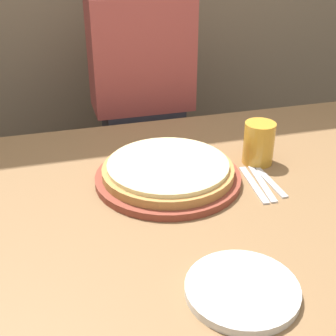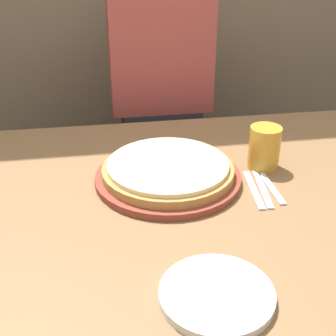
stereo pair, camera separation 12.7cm
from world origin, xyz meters
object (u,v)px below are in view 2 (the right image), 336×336
at_px(diner_person, 160,120).
at_px(fork, 253,189).
at_px(dinner_knife, 263,189).
at_px(pizza_on_board, 168,173).
at_px(beer_glass, 265,146).
at_px(dinner_plate, 217,295).
at_px(spoon, 271,188).

bearing_deg(diner_person, fork, -78.36).
height_order(fork, dinner_knife, same).
bearing_deg(fork, pizza_on_board, 158.35).
xyz_separation_m(beer_glass, fork, (-0.07, -0.12, -0.07)).
xyz_separation_m(pizza_on_board, dinner_plate, (0.02, -0.46, -0.02)).
xyz_separation_m(dinner_plate, diner_person, (0.05, 1.09, -0.09)).
bearing_deg(diner_person, pizza_on_board, -96.33).
bearing_deg(beer_glass, spoon, -97.93).
bearing_deg(spoon, fork, 180.00).
relative_size(dinner_plate, dinner_knife, 1.13).
bearing_deg(dinner_knife, dinner_plate, -120.72).
relative_size(dinner_plate, diner_person, 0.17).
bearing_deg(spoon, diner_person, 105.44).
distance_m(beer_glass, diner_person, 0.65).
distance_m(pizza_on_board, fork, 0.23).
height_order(pizza_on_board, dinner_knife, pizza_on_board).
height_order(dinner_knife, spoon, same).
bearing_deg(pizza_on_board, dinner_knife, -19.59).
xyz_separation_m(dinner_plate, fork, (0.20, 0.37, -0.01)).
distance_m(pizza_on_board, spoon, 0.28).
bearing_deg(dinner_plate, diner_person, 87.39).
xyz_separation_m(spoon, diner_person, (-0.20, 0.71, -0.08)).
height_order(fork, spoon, same).
distance_m(pizza_on_board, diner_person, 0.64).
height_order(dinner_plate, diner_person, diner_person).
height_order(beer_glass, spoon, beer_glass).
height_order(pizza_on_board, dinner_plate, pizza_on_board).
relative_size(beer_glass, dinner_plate, 0.56).
xyz_separation_m(beer_glass, spoon, (-0.02, -0.12, -0.07)).
bearing_deg(beer_glass, dinner_knife, -108.99).
xyz_separation_m(pizza_on_board, dinner_knife, (0.24, -0.09, -0.02)).
bearing_deg(dinner_plate, spoon, 56.52).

